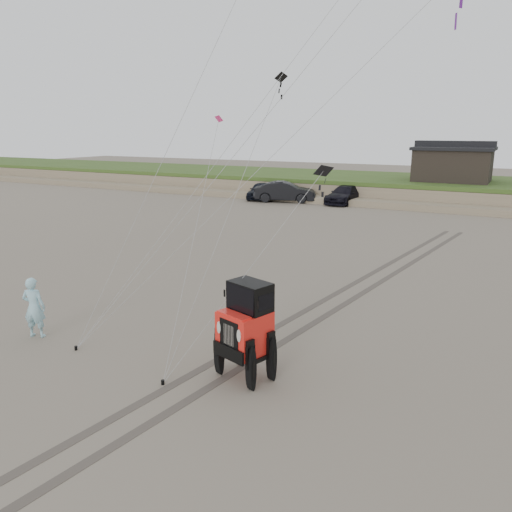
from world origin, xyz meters
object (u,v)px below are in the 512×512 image
at_px(cabin, 453,163).
at_px(man, 34,307).
at_px(truck_b, 285,192).
at_px(jeep, 245,341).
at_px(truck_a, 261,191).
at_px(truck_c, 345,195).

distance_m(cabin, man, 37.38).
xyz_separation_m(cabin, truck_b, (-12.37, -7.21, -2.38)).
relative_size(truck_b, jeep, 0.99).
xyz_separation_m(truck_a, truck_c, (7.41, 0.85, -0.02)).
bearing_deg(truck_c, cabin, 41.45).
xyz_separation_m(truck_b, man, (5.46, -29.46, 0.06)).
distance_m(truck_a, truck_b, 2.68).
xyz_separation_m(truck_a, truck_b, (2.60, -0.64, 0.12)).
distance_m(truck_a, jeep, 32.88).
relative_size(jeep, man, 2.86).
bearing_deg(man, truck_c, -110.67).
relative_size(truck_a, man, 2.36).
bearing_deg(cabin, truck_c, -142.90).
bearing_deg(truck_a, truck_c, -4.40).
bearing_deg(truck_b, truck_c, -90.95).
height_order(cabin, truck_c, cabin).
bearing_deg(truck_c, truck_b, -158.50).
relative_size(cabin, truck_c, 1.28).
height_order(cabin, truck_b, cabin).
relative_size(cabin, truck_b, 1.23).
xyz_separation_m(jeep, man, (-6.72, -0.72, -0.06)).
relative_size(truck_c, jeep, 0.95).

